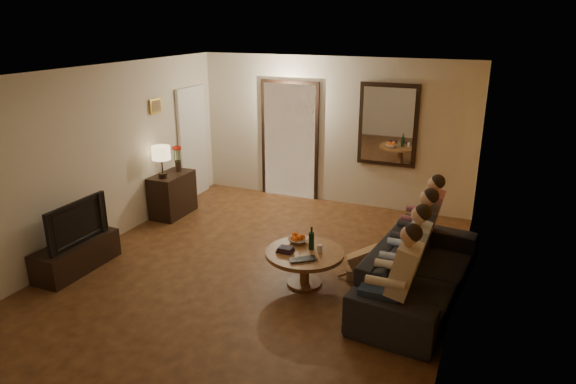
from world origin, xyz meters
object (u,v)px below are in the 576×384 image
at_px(tv_stand, 77,256).
at_px(sofa, 419,271).
at_px(dresser, 173,194).
at_px(dog, 366,259).
at_px(person_d, 424,224).
at_px(person_a, 397,286).
at_px(bowl, 298,240).
at_px(coffee_table, 305,268).
at_px(wine_bottle, 311,238).
at_px(person_c, 417,241).
at_px(person_b, 407,261).
at_px(table_lamp, 162,162).
at_px(laptop, 304,261).
at_px(tv, 72,222).

relative_size(tv_stand, sofa, 0.49).
xyz_separation_m(dresser, dog, (3.64, -0.97, -0.08)).
bearing_deg(person_d, tv_stand, -155.49).
height_order(sofa, dog, sofa).
distance_m(person_a, bowl, 1.72).
relative_size(dresser, person_a, 0.68).
distance_m(dog, coffee_table, 0.81).
height_order(person_d, wine_bottle, person_d).
xyz_separation_m(person_a, wine_bottle, (-1.23, 0.78, 0.01)).
height_order(person_a, coffee_table, person_a).
relative_size(person_c, bowl, 4.63).
relative_size(tv_stand, wine_bottle, 3.84).
relative_size(sofa, person_b, 2.02).
bearing_deg(wine_bottle, coffee_table, -116.57).
xyz_separation_m(dresser, table_lamp, (0.00, -0.22, 0.63)).
relative_size(sofa, wine_bottle, 7.81).
distance_m(dresser, dog, 3.77).
xyz_separation_m(table_lamp, dog, (3.64, -0.75, -0.71)).
height_order(table_lamp, laptop, table_lamp).
xyz_separation_m(person_b, wine_bottle, (-1.23, 0.18, 0.01)).
height_order(person_c, coffee_table, person_c).
bearing_deg(table_lamp, wine_bottle, -19.66).
relative_size(person_b, dog, 2.14).
relative_size(dresser, person_c, 0.68).
xyz_separation_m(dresser, coffee_table, (2.95, -1.39, -0.14)).
bearing_deg(tv_stand, dresser, 90.00).
relative_size(dog, wine_bottle, 1.81).
xyz_separation_m(tv_stand, wine_bottle, (3.00, 0.91, 0.41)).
bearing_deg(coffee_table, dresser, 154.75).
bearing_deg(tv_stand, tv, 0.00).
bearing_deg(tv_stand, wine_bottle, 16.92).
xyz_separation_m(person_b, coffee_table, (-1.28, 0.08, -0.38)).
bearing_deg(dog, bowl, 175.54).
distance_m(table_lamp, person_a, 4.64).
xyz_separation_m(table_lamp, person_c, (4.23, -0.66, -0.39)).
relative_size(bowl, laptop, 0.79).
relative_size(tv, person_b, 0.84).
bearing_deg(dog, sofa, -34.68).
xyz_separation_m(person_c, wine_bottle, (-1.23, -0.42, 0.01)).
relative_size(person_c, wine_bottle, 3.87).
distance_m(dresser, tv, 2.23).
bearing_deg(tv_stand, person_a, 1.75).
bearing_deg(person_d, person_b, -90.00).
height_order(person_b, person_d, same).
distance_m(table_lamp, tv_stand, 2.14).
bearing_deg(person_c, dresser, 168.29).
relative_size(tv, laptop, 3.05).
distance_m(person_d, coffee_table, 1.74).
xyz_separation_m(person_d, dog, (-0.59, -0.69, -0.32)).
bearing_deg(coffee_table, person_c, 21.97).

